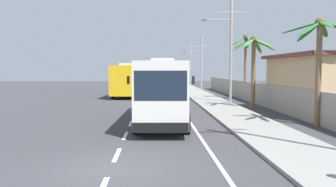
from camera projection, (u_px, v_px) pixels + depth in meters
The scene contains 13 objects.
ground_plane at pixel (111, 169), 10.72m from camera, with size 160.00×160.00×0.00m, color #3A3A3F.
sidewalk_kerb at pixel (243, 119), 20.96m from camera, with size 3.20×90.00×0.14m, color gray.
lane_markings at pixel (164, 111), 25.58m from camera, with size 3.65×71.08×0.01m.
boundary_wall at pixel (280, 99), 25.03m from camera, with size 0.24×60.00×1.93m, color #9E998E.
coach_bus_foreground at pixel (163, 89), 20.26m from camera, with size 3.24×11.04×3.80m.
coach_bus_far_lane at pixel (129, 79), 39.82m from camera, with size 3.60×11.44×3.81m.
motorcycle_beside_bus at pixel (182, 97), 30.22m from camera, with size 0.56×1.96×1.63m.
utility_pole_mid at pixel (230, 45), 31.23m from camera, with size 3.95×0.24×10.00m.
utility_pole_far at pixel (201, 61), 50.23m from camera, with size 3.74×0.24×8.02m.
utility_pole_distant at pixel (190, 61), 69.15m from camera, with size 1.96×0.24×9.14m.
palm_nearest at pixel (253, 58), 27.01m from camera, with size 3.83×3.64×5.78m.
palm_second at pixel (246, 52), 34.58m from camera, with size 3.84×3.68×6.66m.
palm_third at pixel (320, 46), 18.57m from camera, with size 3.91×3.92×5.94m.
Camera 1 is at (1.38, -10.59, 3.14)m, focal length 36.50 mm.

